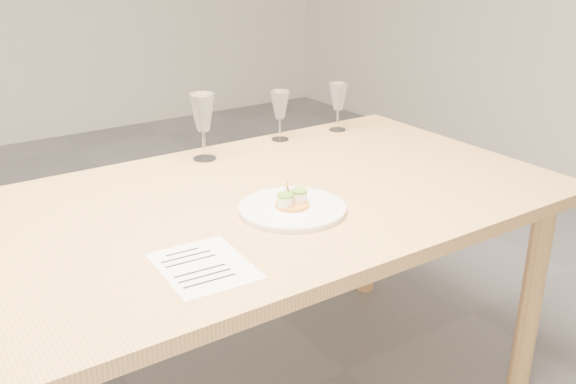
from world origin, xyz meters
TOP-DOWN VIEW (x-y plane):
  - dining_table at (0.00, 0.00)m, footprint 2.40×1.00m
  - dinner_plate at (0.34, -0.14)m, footprint 0.29×0.29m
  - recipe_sheet at (-0.00, -0.28)m, footprint 0.21×0.26m
  - wine_glass_1 at (0.34, 0.38)m, footprint 0.09×0.09m
  - wine_glass_2 at (0.67, 0.42)m, footprint 0.07×0.07m
  - wine_glass_3 at (0.92, 0.40)m, footprint 0.07×0.07m

SIDE VIEW (x-z plane):
  - dining_table at x=0.00m, z-range 0.31..1.06m
  - recipe_sheet at x=0.00m, z-range 0.75..0.75m
  - dinner_plate at x=0.34m, z-range 0.72..0.80m
  - wine_glass_2 at x=0.67m, z-range 0.79..0.97m
  - wine_glass_3 at x=0.92m, z-range 0.79..0.97m
  - wine_glass_1 at x=0.34m, z-range 0.79..1.01m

